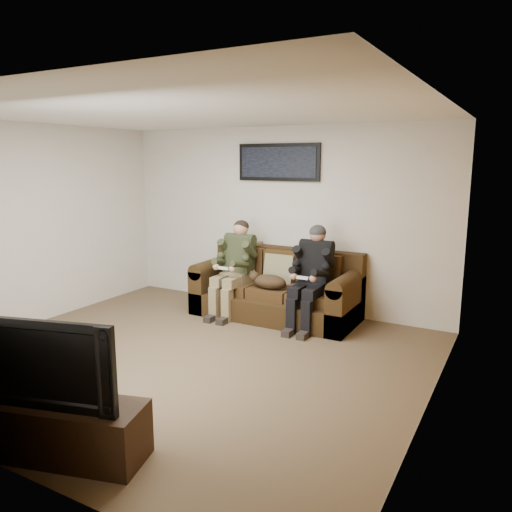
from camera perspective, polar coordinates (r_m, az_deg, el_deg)
The scene contains 15 objects.
floor at distance 5.63m, azimuth -7.72°, elevation -11.41°, with size 5.00×5.00×0.00m, color brown.
ceiling at distance 5.24m, azimuth -8.47°, elevation 15.94°, with size 5.00×5.00×0.00m, color silver.
wall_back at distance 7.19m, azimuth 2.73°, elevation 4.27°, with size 5.00×5.00×0.00m, color beige.
wall_left at distance 7.06m, azimuth -24.59°, elevation 3.16°, with size 4.50×4.50×0.00m, color beige.
wall_right at distance 4.30m, azimuth 19.72°, elevation -0.88°, with size 4.50×4.50×0.00m, color beige.
accent_wall_right at distance 4.30m, azimuth 19.59°, elevation -0.87°, with size 4.50×4.50×0.00m, color #A56110.
sofa at distance 6.92m, azimuth 2.52°, elevation -4.05°, with size 2.24×0.97×0.92m.
throw_pillow at distance 6.88m, azimuth 2.70°, elevation -1.52°, with size 0.43×0.12×0.41m, color #857C57.
throw_blanket at distance 7.35m, azimuth -1.22°, elevation 1.40°, with size 0.46×0.22×0.08m, color tan.
person_left at distance 6.94m, azimuth -2.42°, elevation -0.70°, with size 0.51×0.87×1.30m.
person_right at distance 6.43m, azimuth 6.42°, elevation -1.66°, with size 0.51×0.86×1.31m.
cat at distance 6.63m, azimuth 1.42°, elevation -2.89°, with size 0.66×0.26×0.24m.
framed_poster at distance 7.12m, azimuth 2.57°, elevation 10.65°, with size 1.25×0.05×0.52m.
tv_stand at distance 4.11m, azimuth -21.84°, elevation -17.79°, with size 1.33×0.43×0.42m, color black.
television at distance 3.89m, azimuth -22.41°, elevation -10.85°, with size 1.13×0.15×0.65m, color black.
Camera 1 is at (3.14, -4.17, 2.13)m, focal length 35.00 mm.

